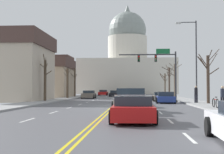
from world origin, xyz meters
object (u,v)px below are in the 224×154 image
(sedan_near_00, at_px, (161,97))
(pickup_truck_near_03, at_px, (131,101))
(sedan_near_01, at_px, (165,98))
(bicycle_parked, at_px, (215,103))
(sedan_oncoming_01, at_px, (115,94))
(sedan_oncoming_02, at_px, (103,93))
(sedan_near_04, at_px, (133,109))
(pedestrian_01, at_px, (196,93))
(street_lamp_right, at_px, (194,54))
(pedestrian_00, at_px, (223,95))
(signal_gantry, at_px, (160,63))
(sedan_oncoming_00, at_px, (89,95))
(sedan_oncoming_03, at_px, (119,92))
(sedan_near_02, at_px, (131,100))

(sedan_near_00, bearing_deg, pickup_truck_near_03, -100.84)
(sedan_near_01, bearing_deg, bicycle_parked, -75.46)
(sedan_near_00, height_order, sedan_oncoming_01, sedan_oncoming_01)
(sedan_oncoming_01, height_order, sedan_oncoming_02, sedan_oncoming_02)
(sedan_near_04, height_order, pedestrian_01, pedestrian_01)
(street_lamp_right, relative_size, sedan_oncoming_01, 1.87)
(pedestrian_00, xyz_separation_m, pedestrian_01, (-0.70, 7.01, 0.04))
(signal_gantry, xyz_separation_m, sedan_near_01, (-0.18, -9.42, -4.50))
(sedan_oncoming_01, xyz_separation_m, pedestrian_01, (9.99, -30.81, 0.53))
(signal_gantry, distance_m, pickup_truck_near_03, 23.46)
(signal_gantry, distance_m, sedan_oncoming_02, 31.01)
(sedan_oncoming_00, height_order, sedan_oncoming_03, sedan_oncoming_03)
(sedan_oncoming_02, bearing_deg, sedan_oncoming_01, -71.15)
(sedan_near_01, xyz_separation_m, sedan_oncoming_02, (-10.38, 38.23, 0.02))
(street_lamp_right, height_order, sedan_near_02, street_lamp_right)
(signal_gantry, height_order, sedan_oncoming_02, signal_gantry)
(signal_gantry, distance_m, sedan_near_01, 10.44)
(signal_gantry, height_order, sedan_oncoming_03, signal_gantry)
(sedan_near_02, distance_m, sedan_oncoming_03, 57.69)
(sedan_near_00, xyz_separation_m, sedan_near_02, (-3.65, -13.01, 0.06))
(street_lamp_right, distance_m, sedan_near_02, 9.52)
(sedan_near_00, bearing_deg, signal_gantry, 86.94)
(sedan_near_00, xyz_separation_m, sedan_near_01, (0.02, -5.72, 0.03))
(signal_gantry, relative_size, sedan_oncoming_03, 1.84)
(sedan_near_00, height_order, sedan_oncoming_00, sedan_oncoming_00)
(signal_gantry, xyz_separation_m, pedestrian_01, (2.67, -11.51, -3.98))
(signal_gantry, bearing_deg, sedan_oncoming_00, 148.29)
(sedan_near_04, bearing_deg, sedan_near_02, 90.79)
(sedan_oncoming_00, bearing_deg, sedan_oncoming_02, 89.40)
(street_lamp_right, distance_m, pedestrian_01, 3.98)
(sedan_oncoming_00, distance_m, bicycle_parked, 29.56)
(pickup_truck_near_03, xyz_separation_m, sedan_oncoming_01, (-3.47, 42.04, -0.16))
(signal_gantry, bearing_deg, street_lamp_right, -77.28)
(sedan_oncoming_01, height_order, pedestrian_01, pedestrian_01)
(sedan_oncoming_00, relative_size, sedan_oncoming_01, 0.98)
(sedan_oncoming_01, distance_m, pedestrian_01, 32.40)
(pedestrian_00, height_order, pedestrian_01, pedestrian_01)
(sedan_oncoming_00, distance_m, pedestrian_01, 22.63)
(sedan_near_00, xyz_separation_m, sedan_oncoming_02, (-10.36, 32.51, 0.05))
(sedan_oncoming_01, bearing_deg, sedan_near_00, -72.80)
(pickup_truck_near_03, distance_m, sedan_oncoming_02, 51.98)
(sedan_oncoming_01, bearing_deg, street_lamp_right, -72.12)
(sedan_oncoming_01, bearing_deg, pickup_truck_near_03, -85.28)
(sedan_near_04, xyz_separation_m, sedan_oncoming_01, (-3.63, 48.26, -0.02))
(sedan_near_02, bearing_deg, bicycle_parked, -25.51)
(pickup_truck_near_03, xyz_separation_m, sedan_oncoming_02, (-6.72, 51.55, -0.12))
(sedan_oncoming_00, relative_size, sedan_oncoming_02, 1.03)
(pedestrian_01, height_order, bicycle_parked, pedestrian_01)
(sedan_near_04, bearing_deg, sedan_near_01, 79.83)
(sedan_near_04, distance_m, sedan_oncoming_02, 58.18)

